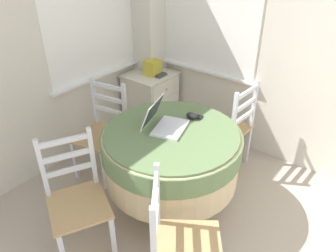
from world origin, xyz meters
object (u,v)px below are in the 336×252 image
at_px(laptop, 164,122).
at_px(book_on_cabinet, 157,74).
at_px(dining_chair_near_back_window, 103,133).
at_px(dining_chair_camera_near, 179,244).
at_px(round_dining_table, 171,152).
at_px(cell_phone, 196,116).
at_px(computer_mouse, 192,116).
at_px(dining_chair_left_flank, 77,200).
at_px(corner_cabinet, 151,100).
at_px(storage_box, 152,67).
at_px(dining_chair_near_right_window, 229,128).

height_order(laptop, book_on_cabinet, laptop).
height_order(dining_chair_near_back_window, dining_chair_camera_near, same).
height_order(round_dining_table, cell_phone, cell_phone).
bearing_deg(computer_mouse, cell_phone, -14.54).
xyz_separation_m(dining_chair_left_flank, corner_cabinet, (1.66, 0.72, -0.09)).
bearing_deg(storage_box, laptop, -135.72).
xyz_separation_m(dining_chair_camera_near, storage_box, (1.52, 1.48, 0.33)).
xyz_separation_m(dining_chair_near_right_window, storage_box, (0.12, 1.06, 0.33)).
bearing_deg(round_dining_table, cell_phone, -3.55).
height_order(computer_mouse, corner_cabinet, computer_mouse).
bearing_deg(dining_chair_near_back_window, dining_chair_near_right_window, -48.12).
bearing_deg(computer_mouse, dining_chair_near_back_window, 109.04).
distance_m(dining_chair_near_back_window, dining_chair_left_flank, 0.90).
bearing_deg(computer_mouse, laptop, 159.42).
xyz_separation_m(computer_mouse, dining_chair_camera_near, (-0.87, -0.51, -0.34)).
relative_size(laptop, book_on_cabinet, 2.07).
bearing_deg(round_dining_table, dining_chair_near_right_window, -6.84).
bearing_deg(cell_phone, round_dining_table, 176.45).
bearing_deg(cell_phone, storage_box, 58.36).
bearing_deg(laptop, storage_box, 44.28).
bearing_deg(laptop, dining_chair_near_right_window, -13.14).
bearing_deg(corner_cabinet, storage_box, -97.06).
bearing_deg(dining_chair_left_flank, dining_chair_camera_near, -80.14).
bearing_deg(dining_chair_near_right_window, cell_phone, 171.06).
xyz_separation_m(dining_chair_camera_near, book_on_cabinet, (1.54, 1.43, 0.26)).
bearing_deg(computer_mouse, storage_box, 56.24).
bearing_deg(dining_chair_near_right_window, corner_cabinet, 83.30).
xyz_separation_m(laptop, dining_chair_left_flank, (-0.76, 0.19, -0.36)).
bearing_deg(corner_cabinet, laptop, -134.57).
distance_m(cell_phone, dining_chair_left_flank, 1.14).
relative_size(laptop, cell_phone, 3.22).
bearing_deg(book_on_cabinet, laptop, -138.01).
relative_size(dining_chair_left_flank, storage_box, 5.47).
bearing_deg(dining_chair_left_flank, dining_chair_near_right_window, -13.78).
bearing_deg(dining_chair_camera_near, round_dining_table, 40.72).
bearing_deg(round_dining_table, computer_mouse, -1.70).
distance_m(cell_phone, dining_chair_near_back_window, 0.94).
bearing_deg(computer_mouse, dining_chair_near_right_window, -9.41).
bearing_deg(dining_chair_near_back_window, computer_mouse, -70.96).
relative_size(dining_chair_near_back_window, storage_box, 5.47).
bearing_deg(storage_box, dining_chair_left_flank, -157.58).
xyz_separation_m(round_dining_table, storage_box, (0.92, 0.96, 0.21)).
height_order(cell_phone, dining_chair_camera_near, dining_chair_camera_near).
height_order(dining_chair_left_flank, book_on_cabinet, dining_chair_left_flank).
xyz_separation_m(computer_mouse, dining_chair_near_back_window, (-0.28, 0.81, -0.34)).
bearing_deg(corner_cabinet, round_dining_table, -132.53).
relative_size(dining_chair_near_back_window, dining_chair_camera_near, 1.00).
xyz_separation_m(laptop, computer_mouse, (0.25, -0.09, -0.02)).
distance_m(laptop, cell_phone, 0.32).
relative_size(dining_chair_left_flank, corner_cabinet, 1.35).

